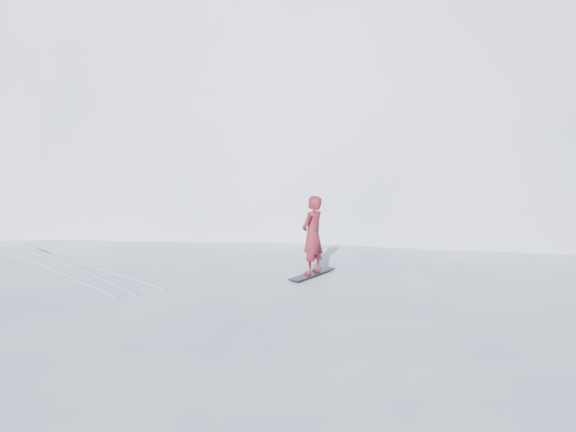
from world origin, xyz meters
name	(u,v)px	position (x,y,z in m)	size (l,w,h in m)	color
ground	(212,431)	(0.00, 0.00, 0.00)	(400.00, 400.00, 0.00)	white
near_ridge	(198,365)	(1.00, 3.00, 0.00)	(36.00, 28.00, 4.80)	white
summit_peak	(348,195)	(22.00, 26.00, 0.00)	(60.00, 56.00, 56.00)	white
peak_shoulder	(230,223)	(10.00, 20.00, 0.00)	(28.00, 24.00, 18.00)	white
wind_bumps	(145,395)	(-0.56, 2.12, 0.00)	(16.00, 14.40, 1.00)	white
snowboard	(312,274)	(2.74, 0.87, 2.41)	(1.37, 0.26, 0.02)	black
snowboarder	(313,235)	(2.74, 0.87, 3.24)	(0.60, 0.39, 1.64)	maroon
board_tracks	(70,265)	(-1.48, 4.23, 2.42)	(2.27, 5.93, 0.04)	silver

